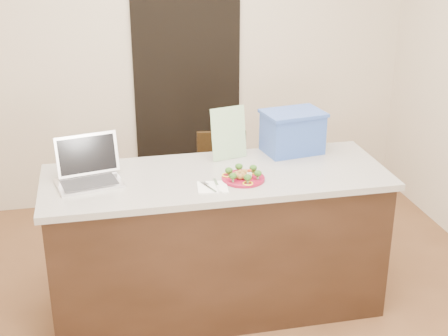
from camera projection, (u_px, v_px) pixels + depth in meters
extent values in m
plane|color=brown|center=(225.00, 327.00, 3.84)|extent=(4.00, 4.00, 0.00)
plane|color=beige|center=(174.00, 46.00, 5.14)|extent=(4.00, 0.00, 4.00)
cube|color=black|center=(188.00, 88.00, 5.27)|extent=(0.90, 0.02, 2.00)
cube|color=black|center=(217.00, 245.00, 3.90)|extent=(2.00, 0.70, 0.88)
cube|color=beige|center=(217.00, 177.00, 3.73)|extent=(2.06, 0.76, 0.04)
cylinder|color=maroon|center=(243.00, 179.00, 3.64)|extent=(0.25, 0.25, 0.02)
torus|color=maroon|center=(243.00, 178.00, 3.63)|extent=(0.25, 0.25, 0.01)
sphere|color=olive|center=(243.00, 174.00, 3.63)|extent=(0.04, 0.04, 0.04)
sphere|color=olive|center=(249.00, 175.00, 3.63)|extent=(0.04, 0.04, 0.04)
sphere|color=olive|center=(247.00, 173.00, 3.65)|extent=(0.04, 0.04, 0.04)
sphere|color=olive|center=(244.00, 172.00, 3.66)|extent=(0.04, 0.04, 0.04)
sphere|color=olive|center=(240.00, 173.00, 3.65)|extent=(0.04, 0.04, 0.04)
sphere|color=olive|center=(238.00, 174.00, 3.64)|extent=(0.04, 0.04, 0.04)
sphere|color=olive|center=(238.00, 175.00, 3.62)|extent=(0.04, 0.04, 0.04)
sphere|color=olive|center=(240.00, 176.00, 3.60)|extent=(0.04, 0.04, 0.04)
sphere|color=olive|center=(244.00, 177.00, 3.60)|extent=(0.04, 0.04, 0.04)
ellipsoid|color=#1E4612|center=(229.00, 171.00, 3.64)|extent=(0.05, 0.05, 0.04)
ellipsoid|color=#1E4612|center=(233.00, 176.00, 3.56)|extent=(0.05, 0.05, 0.04)
ellipsoid|color=#1E4612|center=(248.00, 178.00, 3.54)|extent=(0.05, 0.05, 0.04)
ellipsoid|color=#1E4612|center=(258.00, 173.00, 3.60)|extent=(0.05, 0.05, 0.04)
ellipsoid|color=#1E4612|center=(253.00, 168.00, 3.68)|extent=(0.05, 0.05, 0.04)
ellipsoid|color=#1E4612|center=(239.00, 167.00, 3.70)|extent=(0.05, 0.05, 0.04)
torus|color=yellow|center=(227.00, 175.00, 3.66)|extent=(0.06, 0.06, 0.01)
torus|color=yellow|center=(248.00, 183.00, 3.54)|extent=(0.06, 0.06, 0.01)
torus|color=yellow|center=(255.00, 172.00, 3.70)|extent=(0.06, 0.06, 0.01)
cube|color=silver|center=(212.00, 187.00, 3.53)|extent=(0.19, 0.19, 0.01)
cube|color=#B7B8BC|center=(210.00, 188.00, 3.51)|extent=(0.06, 0.13, 0.00)
cube|color=#B7B8BC|center=(207.00, 183.00, 3.57)|extent=(0.05, 0.06, 0.00)
cube|color=silver|center=(219.00, 189.00, 3.49)|extent=(0.02, 0.09, 0.01)
cube|color=#B7B8BC|center=(216.00, 182.00, 3.58)|extent=(0.02, 0.11, 0.00)
cylinder|color=silver|center=(249.00, 177.00, 3.61)|extent=(0.03, 0.03, 0.05)
cylinder|color=silver|center=(249.00, 172.00, 3.60)|extent=(0.02, 0.02, 0.01)
cylinder|color=#B03012|center=(249.00, 170.00, 3.60)|extent=(0.02, 0.02, 0.01)
cylinder|color=#B03012|center=(249.00, 177.00, 3.61)|extent=(0.03, 0.03, 0.02)
cube|color=silver|center=(89.00, 183.00, 3.58)|extent=(0.41, 0.32, 0.02)
cube|color=silver|center=(87.00, 154.00, 3.64)|extent=(0.37, 0.14, 0.24)
cube|color=black|center=(87.00, 155.00, 3.64)|extent=(0.33, 0.12, 0.20)
cube|color=#29292C|center=(89.00, 182.00, 3.56)|extent=(0.34, 0.24, 0.00)
cube|color=silver|center=(229.00, 133.00, 3.90)|extent=(0.24, 0.10, 0.33)
cube|color=#2D4DA3|center=(292.00, 133.00, 4.02)|extent=(0.39, 0.31, 0.25)
cube|color=#2D4DA3|center=(293.00, 113.00, 3.97)|extent=(0.42, 0.33, 0.02)
cube|color=black|center=(226.00, 194.00, 4.71)|extent=(0.40, 0.40, 0.04)
cube|color=black|center=(221.00, 158.00, 4.77)|extent=(0.37, 0.07, 0.43)
cylinder|color=black|center=(210.00, 229.00, 4.61)|extent=(0.03, 0.03, 0.40)
cylinder|color=black|center=(251.00, 225.00, 4.67)|extent=(0.03, 0.03, 0.40)
cylinder|color=black|center=(202.00, 211.00, 4.90)|extent=(0.03, 0.03, 0.40)
cylinder|color=black|center=(241.00, 207.00, 4.96)|extent=(0.03, 0.03, 0.40)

